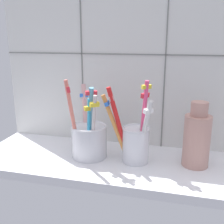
% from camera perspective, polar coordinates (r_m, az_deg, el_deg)
% --- Properties ---
extents(counter_slab, '(0.64, 0.22, 0.02)m').
position_cam_1_polar(counter_slab, '(0.64, -0.13, -10.84)').
color(counter_slab, silver).
rests_on(counter_slab, ground).
extents(tile_wall_back, '(0.64, 0.02, 0.45)m').
position_cam_1_polar(tile_wall_back, '(0.70, 2.33, 9.70)').
color(tile_wall_back, silver).
rests_on(tile_wall_back, ground).
extents(toothbrush_cup_left, '(0.08, 0.11, 0.19)m').
position_cam_1_polar(toothbrush_cup_left, '(0.64, -4.92, -5.52)').
color(toothbrush_cup_left, silver).
rests_on(toothbrush_cup_left, counter_slab).
extents(toothbrush_cup_right, '(0.12, 0.07, 0.19)m').
position_cam_1_polar(toothbrush_cup_right, '(0.61, 4.86, -5.94)').
color(toothbrush_cup_right, silver).
rests_on(toothbrush_cup_right, counter_slab).
extents(ceramic_vase, '(0.06, 0.06, 0.15)m').
position_cam_1_polar(ceramic_vase, '(0.62, 17.53, -5.29)').
color(ceramic_vase, tan).
rests_on(ceramic_vase, counter_slab).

